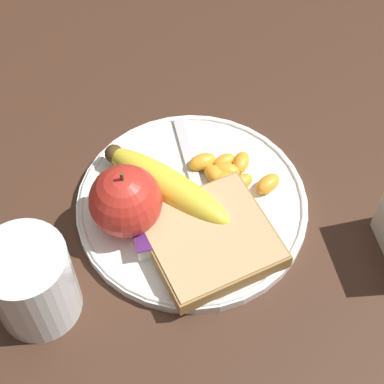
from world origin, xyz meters
TOP-DOWN VIEW (x-y plane):
  - ground_plane at (0.00, 0.00)m, footprint 3.00×3.00m
  - plate at (0.00, 0.00)m, footprint 0.25×0.25m
  - juice_glass at (0.17, 0.08)m, footprint 0.08×0.08m
  - apple at (0.07, 0.01)m, footprint 0.08×0.08m
  - banana at (0.03, -0.02)m, footprint 0.13×0.15m
  - bread_slice at (-0.01, 0.06)m, footprint 0.15×0.14m
  - fork at (-0.01, -0.00)m, footprint 0.03×0.20m
  - jam_packet at (0.05, 0.04)m, footprint 0.04×0.03m
  - orange_segment_0 at (-0.02, -0.05)m, footprint 0.03×0.02m
  - orange_segment_1 at (-0.06, -0.01)m, footprint 0.03×0.03m
  - orange_segment_2 at (-0.06, -0.04)m, footprint 0.03×0.03m
  - orange_segment_3 at (-0.03, -0.02)m, footprint 0.03×0.04m
  - orange_segment_4 at (-0.04, -0.03)m, footprint 0.04×0.03m
  - orange_segment_5 at (-0.04, -0.01)m, footprint 0.04×0.03m
  - orange_segment_6 at (-0.05, -0.04)m, footprint 0.03×0.02m
  - orange_segment_7 at (-0.09, -0.00)m, footprint 0.04×0.03m

SIDE VIEW (x-z plane):
  - ground_plane at x=0.00m, z-range 0.00..0.00m
  - plate at x=0.00m, z-range 0.00..0.02m
  - fork at x=-0.01m, z-range 0.01..0.02m
  - orange_segment_6 at x=-0.05m, z-range 0.01..0.03m
  - orange_segment_1 at x=-0.06m, z-range 0.01..0.03m
  - orange_segment_2 at x=-0.06m, z-range 0.01..0.03m
  - orange_segment_4 at x=-0.04m, z-range 0.01..0.03m
  - orange_segment_7 at x=-0.09m, z-range 0.01..0.03m
  - orange_segment_3 at x=-0.03m, z-range 0.01..0.03m
  - orange_segment_5 at x=-0.04m, z-range 0.01..0.03m
  - orange_segment_0 at x=-0.02m, z-range 0.01..0.03m
  - jam_packet at x=0.05m, z-range 0.01..0.03m
  - bread_slice at x=-0.01m, z-range 0.01..0.03m
  - banana at x=0.03m, z-range 0.01..0.05m
  - juice_glass at x=0.17m, z-range 0.00..0.09m
  - apple at x=0.07m, z-range 0.01..0.09m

